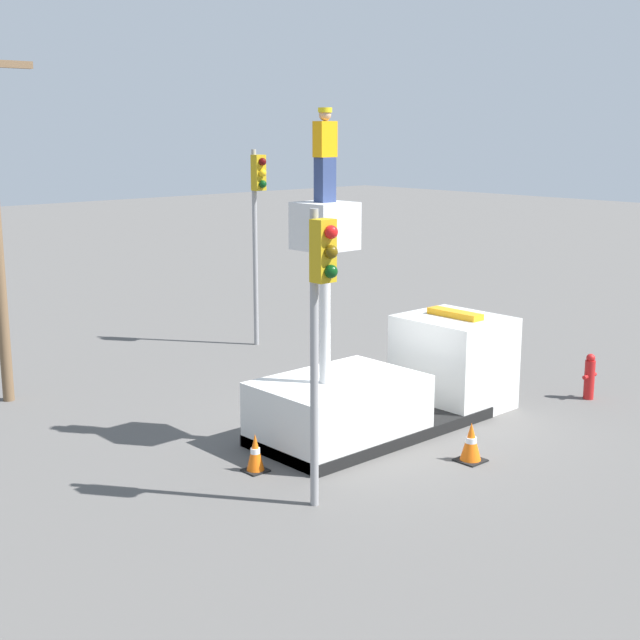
{
  "coord_description": "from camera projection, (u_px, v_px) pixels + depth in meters",
  "views": [
    {
      "loc": [
        -12.83,
        -12.47,
        6.23
      ],
      "look_at": [
        -2.39,
        -0.99,
        2.9
      ],
      "focal_mm": 50.0,
      "sensor_mm": 36.0,
      "label": 1
    }
  ],
  "objects": [
    {
      "name": "ground_plane",
      "position": [
        372.0,
        431.0,
        18.77
      ],
      "size": [
        120.0,
        120.0,
        0.0
      ],
      "primitive_type": "plane",
      "color": "#565451"
    },
    {
      "name": "traffic_cone_rear",
      "position": [
        255.0,
        453.0,
        16.5
      ],
      "size": [
        0.42,
        0.42,
        0.73
      ],
      "color": "black",
      "rests_on": "ground"
    },
    {
      "name": "traffic_cone_curbside",
      "position": [
        471.0,
        443.0,
        17.0
      ],
      "size": [
        0.5,
        0.5,
        0.77
      ],
      "color": "black",
      "rests_on": "ground"
    },
    {
      "name": "worker",
      "position": [
        325.0,
        155.0,
        16.66
      ],
      "size": [
        0.4,
        0.26,
        1.75
      ],
      "color": "navy",
      "rests_on": "bucket_truck"
    },
    {
      "name": "traffic_light_across",
      "position": [
        257.0,
        209.0,
        25.4
      ],
      "size": [
        0.34,
        0.57,
        5.68
      ],
      "color": "gray",
      "rests_on": "ground"
    },
    {
      "name": "fire_hydrant",
      "position": [
        589.0,
        377.0,
        20.92
      ],
      "size": [
        0.48,
        0.24,
        1.1
      ],
      "color": "red",
      "rests_on": "ground"
    },
    {
      "name": "traffic_light_pole",
      "position": [
        320.0,
        300.0,
        14.24
      ],
      "size": [
        0.34,
        0.57,
        5.01
      ],
      "color": "gray",
      "rests_on": "ground"
    },
    {
      "name": "bucket_truck",
      "position": [
        392.0,
        384.0,
        18.97
      ],
      "size": [
        6.24,
        2.32,
        4.88
      ],
      "color": "black",
      "rests_on": "ground"
    }
  ]
}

